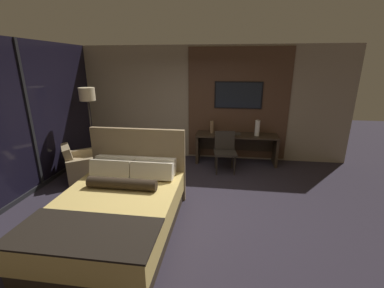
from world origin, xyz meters
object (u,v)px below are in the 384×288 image
at_px(vase_short, 212,127).
at_px(armchair_by_window, 84,166).
at_px(desk, 236,143).
at_px(desk_chair, 225,148).
at_px(tv, 238,95).
at_px(vase_tall, 257,128).
at_px(book, 236,134).
at_px(bed, 117,209).
at_px(floor_lamp, 88,101).

bearing_deg(vase_short, armchair_by_window, -151.80).
xyz_separation_m(desk, desk_chair, (-0.27, -0.56, 0.04)).
bearing_deg(desk, vase_short, 176.55).
xyz_separation_m(tv, vase_tall, (0.47, -0.30, -0.73)).
xyz_separation_m(tv, vase_short, (-0.61, -0.19, -0.77)).
xyz_separation_m(desk, book, (-0.02, -0.01, 0.24)).
height_order(bed, armchair_by_window, bed).
bearing_deg(book, desk, 20.45).
bearing_deg(vase_short, desk_chair, -60.24).
xyz_separation_m(bed, tv, (1.78, 3.27, 1.30)).
distance_m(tv, floor_lamp, 3.47).
distance_m(desk_chair, vase_tall, 0.96).
distance_m(floor_lamp, vase_short, 2.92).
bearing_deg(vase_tall, book, 173.19).
height_order(bed, vase_short, bed).
distance_m(tv, vase_short, 1.00).
xyz_separation_m(desk_chair, vase_short, (-0.34, 0.59, 0.33)).
xyz_separation_m(armchair_by_window, vase_tall, (3.74, 1.32, 0.65)).
distance_m(floor_lamp, book, 3.48).
relative_size(tv, desk_chair, 1.27).
distance_m(armchair_by_window, vase_short, 3.07).
distance_m(tv, book, 0.93).
bearing_deg(armchair_by_window, book, -103.12).
bearing_deg(bed, floor_lamp, 124.54).
relative_size(desk_chair, floor_lamp, 0.48).
distance_m(vase_tall, book, 0.53).
distance_m(bed, floor_lamp, 2.95).
height_order(floor_lamp, vase_tall, floor_lamp).
height_order(vase_tall, book, vase_tall).
height_order(tv, book, tv).
bearing_deg(floor_lamp, bed, -55.46).
xyz_separation_m(floor_lamp, vase_short, (2.69, 0.87, -0.70)).
relative_size(tv, book, 4.70).
relative_size(bed, floor_lamp, 1.22).
bearing_deg(armchair_by_window, vase_tall, -106.72).
height_order(bed, desk, bed).
relative_size(armchair_by_window, vase_short, 3.55).
height_order(armchair_by_window, vase_short, vase_short).
relative_size(desk, vase_tall, 5.27).
bearing_deg(vase_tall, tv, 147.89).
relative_size(armchair_by_window, book, 4.38).
height_order(tv, armchair_by_window, tv).
xyz_separation_m(bed, floor_lamp, (-1.52, 2.21, 1.24)).
bearing_deg(desk_chair, book, 59.14).
xyz_separation_m(desk_chair, vase_tall, (0.74, 0.49, 0.37)).
relative_size(bed, tv, 1.99).
height_order(bed, vase_tall, bed).
xyz_separation_m(bed, vase_tall, (2.26, 2.97, 0.56)).
xyz_separation_m(vase_short, book, (0.59, -0.05, -0.14)).
distance_m(tv, desk_chair, 1.38).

